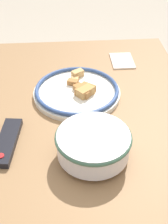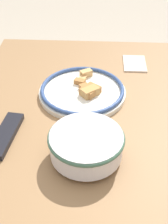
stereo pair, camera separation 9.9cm
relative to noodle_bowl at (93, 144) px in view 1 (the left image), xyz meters
The scene contains 5 objects.
dining_table 0.21m from the noodle_bowl, ahead, with size 1.19×0.83×0.70m.
noodle_bowl is the anchor object (origin of this frame).
food_plate 0.31m from the noodle_bowl, ahead, with size 0.32×0.32×0.05m.
tv_remote 0.26m from the noodle_bowl, 74.54° to the left, with size 0.20×0.08×0.02m.
folded_napkin 0.57m from the noodle_bowl, 18.22° to the right, with size 0.13×0.09×0.01m.
Camera 1 is at (-0.78, 0.05, 1.37)m, focal length 50.00 mm.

